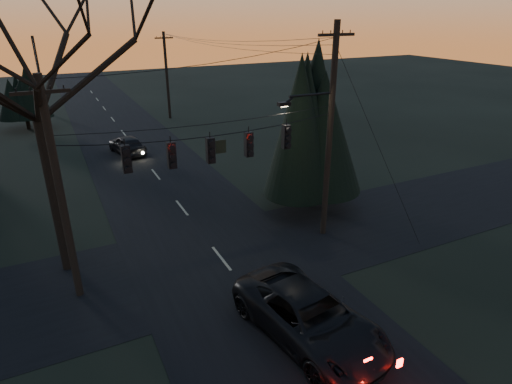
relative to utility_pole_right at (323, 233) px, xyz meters
name	(u,v)px	position (x,y,z in m)	size (l,w,h in m)	color
main_road	(163,184)	(-5.50, 10.00, 0.01)	(8.00, 120.00, 0.02)	black
cross_road	(221,258)	(-5.50, 0.00, 0.01)	(60.00, 7.00, 0.02)	black
utility_pole_right	(323,233)	(0.00, 0.00, 0.00)	(5.00, 0.30, 10.00)	black
utility_pole_left	(80,294)	(-11.50, 0.00, 0.00)	(1.80, 0.30, 8.50)	black
utility_pole_far_r	(170,118)	(0.00, 28.00, 0.00)	(1.80, 0.30, 8.50)	black
utility_pole_far_l	(47,114)	(-11.50, 36.00, 0.00)	(0.30, 0.30, 8.00)	black
span_signal_assembly	(212,148)	(-5.74, 0.00, 5.22)	(11.50, 0.44, 1.62)	black
bare_tree_left	(24,48)	(-11.76, 2.26, 9.09)	(10.93, 10.93, 13.00)	black
evergreen_right	(308,128)	(1.04, 3.40, 4.50)	(4.73, 4.73, 7.82)	black
evergreen_dist	(21,92)	(-13.26, 29.49, 3.45)	(3.68, 3.68, 5.71)	black
suv_near	(309,317)	(-4.70, -5.98, 0.83)	(2.77, 6.00, 1.67)	black
sedan_oncoming_a	(127,145)	(-6.30, 17.57, 0.74)	(1.74, 4.32, 1.47)	black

